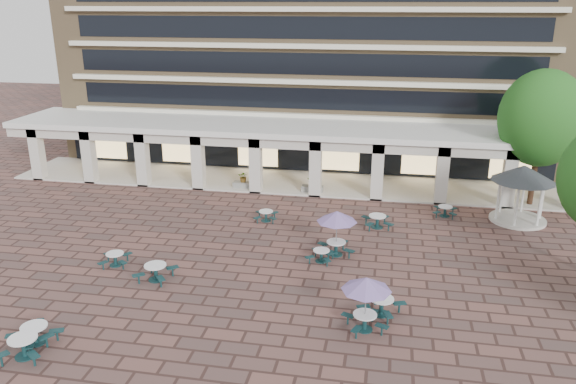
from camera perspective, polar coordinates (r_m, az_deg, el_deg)
name	(u,v)px	position (r m, az deg, el deg)	size (l,w,h in m)	color
ground	(239,273)	(28.38, -4.99, -8.18)	(120.00, 120.00, 0.00)	brown
apartment_building	(314,4)	(50.27, 2.64, 18.53)	(40.00, 15.50, 25.20)	#917752
retail_arcade	(291,144)	(40.94, 0.35, 4.90)	(42.00, 6.60, 4.40)	white
picnic_table_0	(24,345)	(24.21, -25.27, -13.91)	(2.09, 2.09, 0.82)	#123537
picnic_table_1	(35,333)	(24.88, -24.32, -12.90)	(2.12, 2.12, 0.78)	#123537
picnic_table_2	(382,305)	(24.95, 9.48, -11.22)	(2.16, 2.16, 0.79)	#123537
picnic_table_5	(156,271)	(28.13, -13.30, -7.81)	(1.94, 1.94, 0.81)	#123537
picnic_table_6	(366,286)	(23.02, 7.97, -9.44)	(2.06, 2.06, 2.38)	#123537
picnic_table_7	(321,255)	(29.32, 3.40, -6.36)	(1.65, 1.65, 0.65)	#123537
picnic_table_8	(115,258)	(30.18, -17.15, -6.43)	(1.74, 1.74, 0.68)	#123537
picnic_table_9	(266,215)	(34.52, -2.25, -2.34)	(1.57, 1.57, 0.65)	#123537
picnic_table_10	(377,220)	(33.90, 9.06, -2.86)	(1.98, 1.98, 0.77)	#123537
picnic_table_11	(337,218)	(29.44, 4.99, -2.66)	(2.14, 2.14, 2.48)	#123537
picnic_table_13	(445,210)	(36.60, 15.66, -1.80)	(1.60, 1.60, 0.66)	#123537
gazebo	(523,180)	(36.63, 22.76, 1.14)	(3.77, 3.77, 3.51)	beige
tree_east_c	(542,118)	(39.09, 24.40, 6.83)	(5.37, 5.37, 8.94)	#3B2417
planter_left	(244,181)	(40.49, -4.53, 1.08)	(1.50, 0.69, 1.32)	gray
planter_right	(312,186)	(39.54, 2.49, 0.66)	(1.50, 0.63, 1.30)	gray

